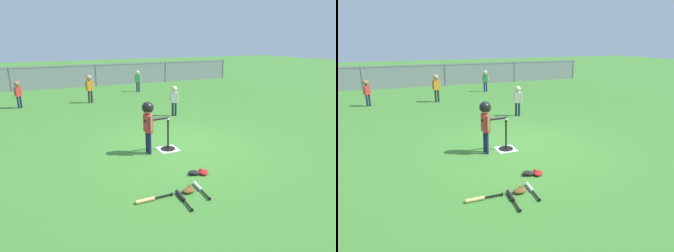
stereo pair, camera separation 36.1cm
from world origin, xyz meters
TOP-DOWN VIEW (x-y plane):
  - ground_plane at (0.00, 0.00)m, footprint 60.00×60.00m
  - home_plate at (-0.38, -0.07)m, footprint 0.44×0.44m
  - batting_tee at (-0.38, -0.07)m, footprint 0.32×0.32m
  - baseball_on_tee at (-0.38, -0.07)m, footprint 0.07×0.07m
  - batter_child at (-0.86, -0.12)m, footprint 0.64×0.33m
  - fielder_near_left at (1.05, 2.57)m, footprint 0.26×0.19m
  - fielder_deep_right at (-3.55, 5.87)m, footprint 0.26×0.19m
  - fielder_near_right at (-1.06, 5.71)m, footprint 0.32×0.22m
  - fielder_deep_center at (1.44, 7.30)m, footprint 0.29×0.20m
  - spare_bat_silver at (-0.68, -1.97)m, footprint 0.10×0.57m
  - spare_bat_wood at (-1.57, -1.95)m, footprint 0.61×0.06m
  - spare_bat_black at (-1.08, -2.12)m, footprint 0.09×0.59m
  - glove_by_plate at (-0.48, -1.44)m, footprint 0.27×0.25m
  - glove_near_bats at (-0.31, -1.49)m, footprint 0.26×0.27m
  - glove_tossed_aside at (-0.88, -1.96)m, footprint 0.23×0.19m
  - outfield_fence at (0.00, 9.82)m, footprint 16.06×0.06m

SIDE VIEW (x-z plane):
  - ground_plane at x=0.00m, z-range 0.00..0.00m
  - home_plate at x=-0.38m, z-range 0.00..0.01m
  - spare_bat_black at x=-1.08m, z-range 0.00..0.06m
  - spare_bat_silver at x=-0.68m, z-range 0.00..0.06m
  - spare_bat_wood at x=-1.57m, z-range 0.00..0.06m
  - glove_by_plate at x=-0.48m, z-range 0.00..0.07m
  - glove_near_bats at x=-0.31m, z-range 0.00..0.07m
  - glove_tossed_aside at x=-0.88m, z-range 0.00..0.07m
  - batting_tee at x=-0.38m, z-range -0.23..0.45m
  - outfield_fence at x=0.00m, z-range 0.04..1.19m
  - fielder_deep_right at x=-3.55m, z-range 0.14..1.11m
  - fielder_near_left at x=1.05m, z-range 0.14..1.12m
  - fielder_deep_center at x=1.44m, z-range 0.14..1.14m
  - fielder_near_right at x=-1.06m, z-range 0.16..1.24m
  - baseball_on_tee at x=-0.38m, z-range 0.68..0.75m
  - batter_child at x=-0.86m, z-range 0.24..1.40m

